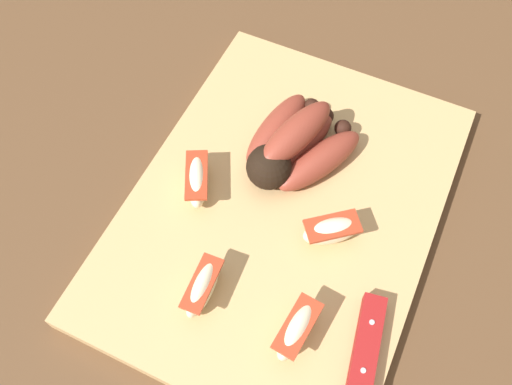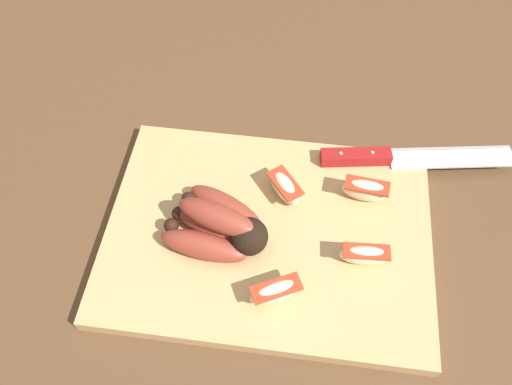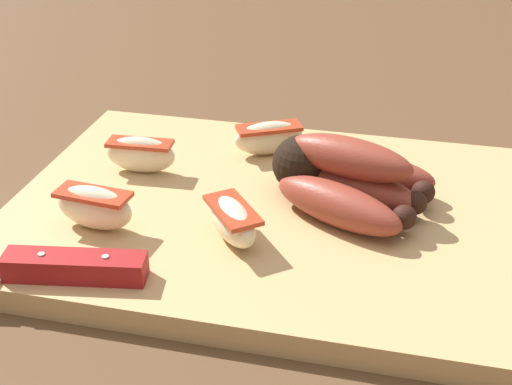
{
  "view_description": "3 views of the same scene",
  "coord_description": "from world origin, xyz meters",
  "views": [
    {
      "loc": [
        -0.28,
        -0.09,
        0.54
      ],
      "look_at": [
        -0.03,
        0.02,
        0.06
      ],
      "focal_mm": 38.86,
      "sensor_mm": 36.0,
      "label": 1
    },
    {
      "loc": [
        -0.04,
        0.33,
        0.6
      ],
      "look_at": [
        0.01,
        -0.03,
        0.06
      ],
      "focal_mm": 35.7,
      "sensor_mm": 36.0,
      "label": 2
    },
    {
      "loc": [
        0.09,
        -0.48,
        0.31
      ],
      "look_at": [
        -0.02,
        -0.02,
        0.04
      ],
      "focal_mm": 48.34,
      "sensor_mm": 36.0,
      "label": 3
    }
  ],
  "objects": [
    {
      "name": "apple_wedge_near",
      "position": [
        -0.14,
        0.03,
        0.04
      ],
      "size": [
        0.06,
        0.02,
        0.03
      ],
      "color": "beige",
      "rests_on": "cutting_board"
    },
    {
      "name": "banana_bunch",
      "position": [
        0.05,
        0.02,
        0.04
      ],
      "size": [
        0.14,
        0.13,
        0.06
      ],
      "color": "black",
      "rests_on": "cutting_board"
    },
    {
      "name": "apple_wedge_middle",
      "position": [
        -0.03,
        0.09,
        0.04
      ],
      "size": [
        0.07,
        0.05,
        0.03
      ],
      "color": "beige",
      "rests_on": "cutting_board"
    },
    {
      "name": "cutting_board",
      "position": [
        -0.01,
        -0.0,
        0.01
      ],
      "size": [
        0.43,
        0.31,
        0.02
      ],
      "primitive_type": "cube",
      "color": "tan",
      "rests_on": "ground_plane"
    },
    {
      "name": "chefs_knife",
      "position": [
        -0.17,
        -0.14,
        0.03
      ],
      "size": [
        0.28,
        0.07,
        0.02
      ],
      "color": "silver",
      "rests_on": "cutting_board"
    },
    {
      "name": "apple_wedge_far",
      "position": [
        -0.03,
        -0.06,
        0.04
      ],
      "size": [
        0.06,
        0.06,
        0.03
      ],
      "color": "beige",
      "rests_on": "cutting_board"
    },
    {
      "name": "apple_wedge_extra",
      "position": [
        -0.14,
        -0.07,
        0.04
      ],
      "size": [
        0.07,
        0.03,
        0.04
      ],
      "color": "beige",
      "rests_on": "cutting_board"
    },
    {
      "name": "ground_plane",
      "position": [
        0.0,
        0.0,
        0.0
      ],
      "size": [
        6.0,
        6.0,
        0.0
      ],
      "primitive_type": "plane",
      "color": "brown"
    }
  ]
}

